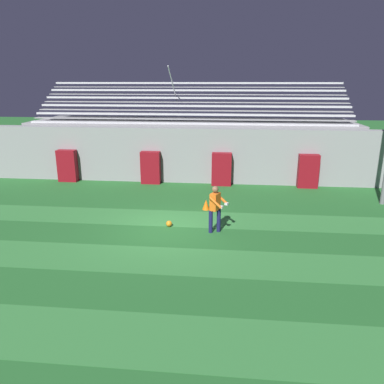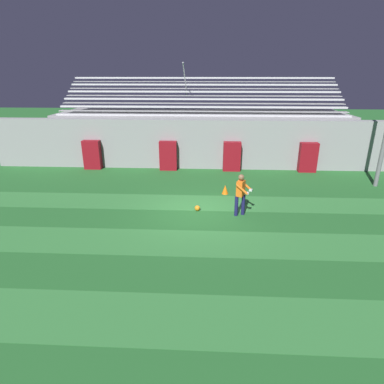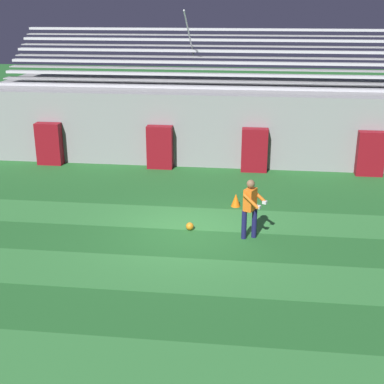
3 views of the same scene
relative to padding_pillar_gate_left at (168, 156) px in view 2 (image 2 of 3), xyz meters
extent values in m
plane|color=#236028|center=(1.81, -5.95, -0.83)|extent=(80.00, 80.00, 0.00)
cube|color=#337A38|center=(1.81, -11.95, -0.82)|extent=(28.00, 1.75, 0.01)
cube|color=#337A38|center=(1.81, -8.45, -0.82)|extent=(28.00, 1.75, 0.01)
cube|color=#337A38|center=(1.81, -4.95, -0.82)|extent=(28.00, 1.75, 0.01)
cube|color=gray|center=(1.81, 0.55, 0.57)|extent=(24.00, 0.60, 2.80)
cube|color=maroon|center=(0.00, 0.00, 0.00)|extent=(0.98, 0.44, 1.65)
cube|color=maroon|center=(3.62, 0.00, 0.00)|extent=(0.98, 0.44, 1.65)
cube|color=maroon|center=(-4.41, 0.00, 0.00)|extent=(0.98, 0.44, 1.65)
cube|color=maroon|center=(7.86, 0.00, 0.00)|extent=(0.98, 0.44, 1.65)
cube|color=gray|center=(1.81, 3.25, 0.62)|extent=(18.00, 4.60, 2.90)
cube|color=silver|center=(1.81, 1.30, 2.12)|extent=(17.10, 0.36, 0.10)
cube|color=gray|center=(1.81, 1.10, 1.89)|extent=(17.10, 0.60, 0.04)
cube|color=silver|center=(1.81, 2.00, 2.52)|extent=(17.10, 0.36, 0.10)
cube|color=gray|center=(1.81, 1.80, 2.29)|extent=(17.10, 0.60, 0.04)
cube|color=silver|center=(1.81, 2.70, 2.92)|extent=(17.10, 0.36, 0.10)
cube|color=gray|center=(1.81, 2.50, 2.69)|extent=(17.10, 0.60, 0.04)
cube|color=silver|center=(1.81, 3.40, 3.32)|extent=(17.10, 0.36, 0.10)
cube|color=gray|center=(1.81, 3.20, 3.09)|extent=(17.10, 0.60, 0.04)
cube|color=silver|center=(1.81, 4.10, 3.72)|extent=(17.10, 0.36, 0.10)
cube|color=gray|center=(1.81, 3.90, 3.49)|extent=(17.10, 0.60, 0.04)
cube|color=silver|center=(1.81, 4.80, 4.12)|extent=(17.10, 0.36, 0.10)
cube|color=gray|center=(1.81, 4.60, 3.89)|extent=(17.10, 0.60, 0.04)
cylinder|color=silver|center=(0.80, 2.80, 3.97)|extent=(0.06, 3.33, 2.05)
cylinder|color=#19194C|center=(3.67, -6.08, -0.42)|extent=(0.19, 0.19, 0.82)
cylinder|color=#19194C|center=(3.40, -6.20, -0.42)|extent=(0.19, 0.19, 0.82)
cube|color=orange|center=(3.54, -6.14, 0.29)|extent=(0.38, 0.45, 0.60)
sphere|color=brown|center=(3.54, -6.14, 0.73)|extent=(0.22, 0.22, 0.22)
cylinder|color=orange|center=(3.77, -5.98, 0.34)|extent=(0.47, 0.28, 0.37)
cylinder|color=orange|center=(3.56, -6.42, 0.34)|extent=(0.47, 0.28, 0.37)
cube|color=silver|center=(3.93, -6.10, 0.21)|extent=(0.15, 0.15, 0.08)
cube|color=silver|center=(3.76, -6.47, 0.21)|extent=(0.15, 0.15, 0.08)
sphere|color=orange|center=(1.87, -5.81, -0.72)|extent=(0.22, 0.22, 0.22)
cone|color=orange|center=(3.09, -3.79, -0.62)|extent=(0.30, 0.30, 0.42)
camera|label=1|loc=(3.96, -18.34, 4.28)|focal=35.00mm
camera|label=2|loc=(2.25, -17.76, 4.43)|focal=30.00mm
camera|label=3|loc=(3.56, -19.60, 5.29)|focal=50.00mm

